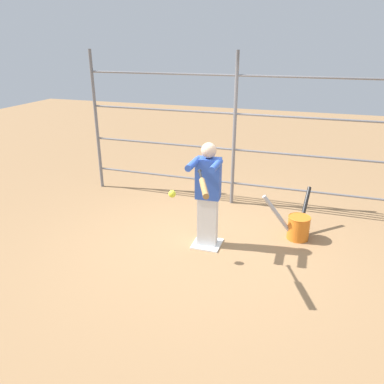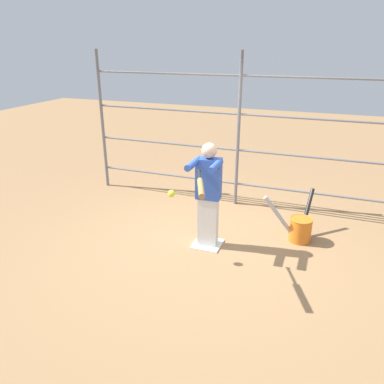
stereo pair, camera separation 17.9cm
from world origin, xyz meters
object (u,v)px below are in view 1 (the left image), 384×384
object	(u,v)px
softball_in_flight	(172,194)
bat_bucket	(298,226)
baseball_bat_swinging	(203,186)
batter	(208,192)

from	to	relation	value
softball_in_flight	bat_bucket	xyz separation A→B (m)	(-1.56, -1.10, -0.74)
baseball_bat_swinging	softball_in_flight	world-z (taller)	baseball_bat_swinging
softball_in_flight	bat_bucket	size ratio (longest dim) A/B	0.12
baseball_bat_swinging	softball_in_flight	distance (m)	0.74
baseball_bat_swinging	batter	bearing A→B (deg)	-77.54
baseball_bat_swinging	bat_bucket	bearing A→B (deg)	-124.26
softball_in_flight	bat_bucket	bearing A→B (deg)	-144.71
softball_in_flight	bat_bucket	distance (m)	2.05
batter	softball_in_flight	bearing A→B (deg)	55.08
batter	bat_bucket	distance (m)	1.50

